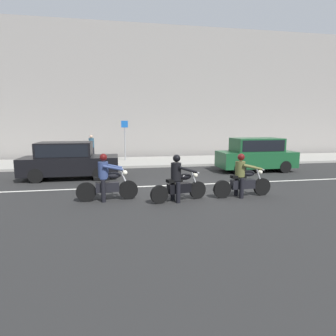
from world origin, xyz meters
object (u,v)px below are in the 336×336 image
Objects in this scene: motorcycle_with_rider_black_leather at (179,182)px; motorcycle_with_rider_olive at (243,179)px; parked_sedan_black at (69,160)px; parked_hatchback_forest_green at (256,154)px; street_sign_post at (125,136)px; motorcycle_with_rider_denim_blue at (107,181)px; pedestrian_bystander at (92,146)px.

motorcycle_with_rider_olive is (2.35, 0.16, -0.01)m from motorcycle_with_rider_black_leather.
motorcycle_with_rider_black_leather is 0.46× the size of parked_sedan_black.
parked_sedan_black is (-9.67, -0.36, -0.06)m from parked_hatchback_forest_green.
motorcycle_with_rider_denim_blue is at bearing -95.59° from street_sign_post.
parked_sedan_black is (-4.25, 4.78, 0.23)m from motorcycle_with_rider_black_leather.
parked_sedan_black is at bearing 113.72° from motorcycle_with_rider_denim_blue.
street_sign_post is at bearing -7.47° from pedestrian_bystander.
motorcycle_with_rider_black_leather is 10.88m from pedestrian_bystander.
pedestrian_bystander reaches higher than parked_hatchback_forest_green.
motorcycle_with_rider_black_leather is 7.48m from parked_hatchback_forest_green.
pedestrian_bystander is (-1.25, 9.74, 0.46)m from motorcycle_with_rider_denim_blue.
street_sign_post reaches higher than motorcycle_with_rider_black_leather.
parked_hatchback_forest_green is at bearing -35.08° from street_sign_post.
street_sign_post is at bearing 111.20° from motorcycle_with_rider_olive.
parked_hatchback_forest_green is 9.68m from parked_sedan_black.
motorcycle_with_rider_denim_blue is 9.83m from pedestrian_bystander.
motorcycle_with_rider_black_leather is at bearing -70.52° from pedestrian_bystander.
parked_hatchback_forest_green is (7.80, 4.62, 0.28)m from motorcycle_with_rider_denim_blue.
motorcycle_with_rider_olive is 0.54× the size of parked_hatchback_forest_green.
motorcycle_with_rider_olive is 10.57m from street_sign_post.
motorcycle_with_rider_olive is at bearing -121.66° from parked_hatchback_forest_green.
street_sign_post is at bearing 61.62° from parked_sedan_black.
motorcycle_with_rider_black_leather is at bearing -12.23° from motorcycle_with_rider_denim_blue.
motorcycle_with_rider_black_leather is 6.40m from parked_sedan_black.
motorcycle_with_rider_olive is at bearing 3.91° from motorcycle_with_rider_black_leather.
parked_hatchback_forest_green is 1.55× the size of street_sign_post.
motorcycle_with_rider_olive is at bearing -34.98° from parked_sedan_black.
motorcycle_with_rider_olive is at bearing -4.28° from motorcycle_with_rider_denim_blue.
parked_sedan_black reaches higher than motorcycle_with_rider_olive.
pedestrian_bystander is (-5.98, 10.09, 0.49)m from motorcycle_with_rider_olive.
pedestrian_bystander is at bearing 109.48° from motorcycle_with_rider_black_leather.
motorcycle_with_rider_black_leather reaches higher than motorcycle_with_rider_olive.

